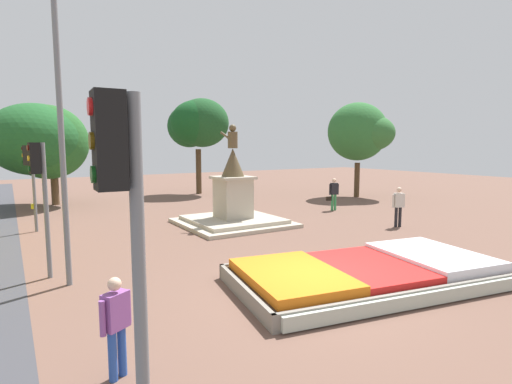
{
  "coord_description": "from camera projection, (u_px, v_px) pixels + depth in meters",
  "views": [
    {
      "loc": [
        -5.94,
        -6.99,
        3.49
      ],
      "look_at": [
        1.74,
        5.38,
        1.81
      ],
      "focal_mm": 28.0,
      "sensor_mm": 36.0,
      "label": 1
    }
  ],
  "objects": [
    {
      "name": "pedestrian_with_handbag",
      "position": [
        334.0,
        192.0,
        21.66
      ],
      "size": [
        0.72,
        0.33,
        1.76
      ],
      "color": "#338C4C",
      "rests_on": "ground_plane"
    },
    {
      "name": "ground_plane",
      "position": [
        314.0,
        295.0,
        9.41
      ],
      "size": [
        83.36,
        83.36,
        0.0
      ],
      "primitive_type": "plane",
      "color": "brown"
    },
    {
      "name": "traffic_light_mid_block",
      "position": [
        40.0,
        184.0,
        10.29
      ],
      "size": [
        0.42,
        0.31,
        3.58
      ],
      "color": "slate",
      "rests_on": "ground_plane"
    },
    {
      "name": "park_tree_far_left",
      "position": [
        197.0,
        124.0,
        28.74
      ],
      "size": [
        4.22,
        4.24,
        6.89
      ],
      "color": "#4C3823",
      "rests_on": "ground_plane"
    },
    {
      "name": "pedestrian_crossing_plaza",
      "position": [
        116.0,
        321.0,
        5.94
      ],
      "size": [
        0.51,
        0.38,
        1.57
      ],
      "color": "#264CA5",
      "rests_on": "ground_plane"
    },
    {
      "name": "banner_pole",
      "position": [
        61.0,
        135.0,
        9.69
      ],
      "size": [
        0.18,
        0.68,
        7.01
      ],
      "color": "slate",
      "rests_on": "ground_plane"
    },
    {
      "name": "park_tree_behind_statue",
      "position": [
        361.0,
        132.0,
        27.06
      ],
      "size": [
        4.22,
        4.22,
        6.42
      ],
      "color": "#4C3823",
      "rests_on": "ground_plane"
    },
    {
      "name": "traffic_light_near_crossing",
      "position": [
        126.0,
        241.0,
        3.36
      ],
      "size": [
        0.41,
        0.29,
        3.93
      ],
      "color": "slate",
      "rests_on": "ground_plane"
    },
    {
      "name": "traffic_light_far_corner",
      "position": [
        30.0,
        173.0,
        16.05
      ],
      "size": [
        0.41,
        0.3,
        3.52
      ],
      "color": "slate",
      "rests_on": "ground_plane"
    },
    {
      "name": "statue_monument",
      "position": [
        233.0,
        204.0,
        17.72
      ],
      "size": [
        4.45,
        4.45,
        4.43
      ],
      "color": "#B2A894",
      "rests_on": "ground_plane"
    },
    {
      "name": "park_tree_far_right",
      "position": [
        41.0,
        141.0,
        22.7
      ],
      "size": [
        5.4,
        5.68,
        5.9
      ],
      "color": "brown",
      "rests_on": "ground_plane"
    },
    {
      "name": "flower_planter",
      "position": [
        370.0,
        273.0,
        10.18
      ],
      "size": [
        7.35,
        4.71,
        0.6
      ],
      "color": "#38281C",
      "rests_on": "ground_plane"
    },
    {
      "name": "pedestrian_near_planter",
      "position": [
        398.0,
        204.0,
        17.21
      ],
      "size": [
        0.53,
        0.36,
        1.73
      ],
      "color": "black",
      "rests_on": "ground_plane"
    }
  ]
}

